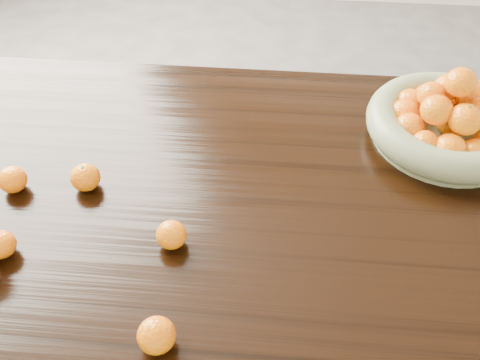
{
  "coord_description": "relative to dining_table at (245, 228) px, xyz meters",
  "views": [
    {
      "loc": [
        0.06,
        -0.77,
        1.57
      ],
      "look_at": [
        -0.01,
        -0.02,
        0.83
      ],
      "focal_mm": 40.0,
      "sensor_mm": 36.0,
      "label": 1
    }
  ],
  "objects": [
    {
      "name": "dining_table",
      "position": [
        0.0,
        0.0,
        0.0
      ],
      "size": [
        2.0,
        1.0,
        0.75
      ],
      "color": "black",
      "rests_on": "ground"
    },
    {
      "name": "fruit_bowl",
      "position": [
        0.45,
        0.24,
        0.14
      ],
      "size": [
        0.37,
        0.37,
        0.19
      ],
      "rotation": [
        0.0,
        0.0,
        0.16
      ],
      "color": "gray",
      "rests_on": "dining_table"
    },
    {
      "name": "loose_orange_0",
      "position": [
        -0.34,
        0.01,
        0.12
      ],
      "size": [
        0.06,
        0.06,
        0.06
      ],
      "primitive_type": "ellipsoid",
      "color": "orange",
      "rests_on": "dining_table"
    },
    {
      "name": "loose_orange_1",
      "position": [
        -0.12,
        -0.34,
        0.12
      ],
      "size": [
        0.06,
        0.06,
        0.06
      ],
      "primitive_type": "ellipsoid",
      "color": "orange",
      "rests_on": "dining_table"
    },
    {
      "name": "loose_orange_2",
      "position": [
        -0.13,
        -0.13,
        0.12
      ],
      "size": [
        0.06,
        0.06,
        0.06
      ],
      "primitive_type": "ellipsoid",
      "color": "orange",
      "rests_on": "dining_table"
    },
    {
      "name": "loose_orange_3",
      "position": [
        -0.49,
        -0.01,
        0.12
      ],
      "size": [
        0.06,
        0.06,
        0.06
      ],
      "primitive_type": "ellipsoid",
      "color": "orange",
      "rests_on": "dining_table"
    }
  ]
}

